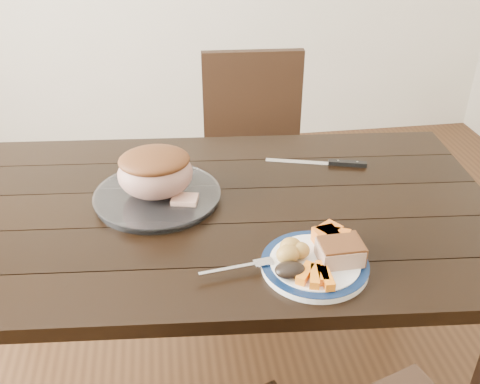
{
  "coord_description": "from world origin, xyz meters",
  "views": [
    {
      "loc": [
        -0.1,
        -1.26,
        1.56
      ],
      "look_at": [
        0.08,
        -0.02,
        0.8
      ],
      "focal_mm": 40.0,
      "sensor_mm": 36.0,
      "label": 1
    }
  ],
  "objects": [
    {
      "name": "dark_mushroom",
      "position": [
        0.15,
        -0.35,
        0.79
      ],
      "size": [
        0.07,
        0.05,
        0.03
      ],
      "primitive_type": "ellipsoid",
      "color": "black",
      "rests_on": "dinner_plate"
    },
    {
      "name": "cut_slice",
      "position": [
        -0.07,
        0.0,
        0.78
      ],
      "size": [
        0.08,
        0.07,
        0.02
      ],
      "primitive_type": "cube",
      "rotation": [
        0.0,
        0.0,
        -0.25
      ],
      "color": "tan",
      "rests_on": "serving_platter"
    },
    {
      "name": "roast_joint",
      "position": [
        -0.15,
        0.06,
        0.83
      ],
      "size": [
        0.21,
        0.18,
        0.14
      ],
      "primitive_type": "ellipsoid",
      "color": "#A77466",
      "rests_on": "serving_platter"
    },
    {
      "name": "pumpkin_wedges",
      "position": [
        0.27,
        -0.24,
        0.79
      ],
      "size": [
        0.09,
        0.09,
        0.04
      ],
      "color": "orange",
      "rests_on": "dinner_plate"
    },
    {
      "name": "carving_knife",
      "position": [
        0.42,
        0.18,
        0.76
      ],
      "size": [
        0.31,
        0.11,
        0.01
      ],
      "rotation": [
        0.0,
        0.0,
        -0.28
      ],
      "color": "silver",
      "rests_on": "dining_table"
    },
    {
      "name": "serving_platter",
      "position": [
        -0.15,
        0.06,
        0.76
      ],
      "size": [
        0.35,
        0.35,
        0.02
      ],
      "primitive_type": "cylinder",
      "color": "white",
      "rests_on": "dining_table"
    },
    {
      "name": "roasted_potatoes",
      "position": [
        0.16,
        -0.29,
        0.79
      ],
      "size": [
        0.08,
        0.08,
        0.05
      ],
      "color": "gold",
      "rests_on": "dinner_plate"
    },
    {
      "name": "dinner_plate",
      "position": [
        0.22,
        -0.31,
        0.76
      ],
      "size": [
        0.25,
        0.25,
        0.02
      ],
      "primitive_type": "cylinder",
      "color": "white",
      "rests_on": "dining_table"
    },
    {
      "name": "carrot_batons",
      "position": [
        0.2,
        -0.37,
        0.78
      ],
      "size": [
        0.08,
        0.09,
        0.02
      ],
      "color": "orange",
      "rests_on": "dinner_plate"
    },
    {
      "name": "fork",
      "position": [
        0.04,
        -0.3,
        0.77
      ],
      "size": [
        0.18,
        0.04,
        0.0
      ],
      "rotation": [
        0.0,
        0.0,
        0.14
      ],
      "color": "silver",
      "rests_on": "dinner_plate"
    },
    {
      "name": "chair_far",
      "position": [
        0.26,
        0.74,
        0.52
      ],
      "size": [
        0.45,
        0.46,
        0.93
      ],
      "rotation": [
        0.0,
        0.0,
        3.08
      ],
      "color": "black",
      "rests_on": "ground"
    },
    {
      "name": "plate_rim",
      "position": [
        0.22,
        -0.31,
        0.77
      ],
      "size": [
        0.25,
        0.25,
        0.02
      ],
      "primitive_type": "torus",
      "color": "#0C1C3D",
      "rests_on": "dinner_plate"
    },
    {
      "name": "pork_slice",
      "position": [
        0.27,
        -0.31,
        0.79
      ],
      "size": [
        0.1,
        0.08,
        0.04
      ],
      "primitive_type": "cube",
      "rotation": [
        0.0,
        0.0,
        0.02
      ],
      "color": "tan",
      "rests_on": "dinner_plate"
    },
    {
      "name": "dining_table",
      "position": [
        0.0,
        0.0,
        0.66
      ],
      "size": [
        1.67,
        1.04,
        0.75
      ],
      "rotation": [
        0.0,
        0.0,
        -0.09
      ],
      "color": "black",
      "rests_on": "ground"
    }
  ]
}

